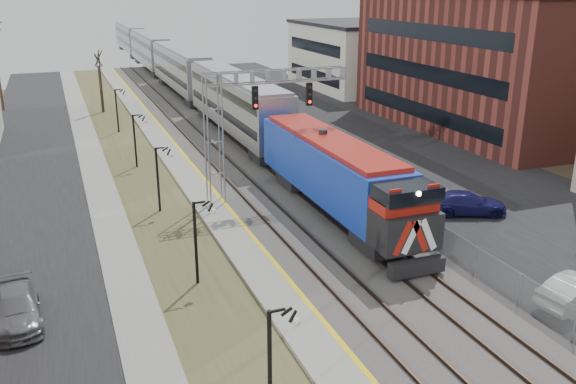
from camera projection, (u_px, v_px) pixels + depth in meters
street_west at (29, 191)px, 40.40m from camera, size 7.00×120.00×0.04m
sidewalk at (99, 183)px, 41.92m from camera, size 2.00×120.00×0.08m
grass_median at (143, 178)px, 42.94m from camera, size 4.00×120.00×0.06m
platform at (185, 173)px, 43.93m from camera, size 2.00×120.00×0.24m
ballast_bed at (251, 166)px, 45.63m from camera, size 8.00×120.00×0.20m
parking_lot at (391, 152)px, 49.73m from camera, size 16.00×120.00×0.04m
platform_edge at (197, 170)px, 44.19m from camera, size 0.24×120.00×0.01m
track_near at (225, 166)px, 44.90m from camera, size 1.58×120.00×0.15m
track_far at (270, 162)px, 46.09m from camera, size 1.58×120.00×0.15m
train at (176, 68)px, 76.60m from camera, size 3.00×108.65×5.33m
signal_gantry at (241, 114)px, 36.72m from camera, size 9.00×1.07×8.15m
lampposts at (194, 242)px, 27.55m from camera, size 0.14×62.14×4.00m
fence at (303, 152)px, 46.83m from camera, size 0.04×120.00×1.60m
buildings_east at (571, 72)px, 49.06m from camera, size 16.00×76.00×15.00m
bare_trees at (6, 140)px, 42.59m from camera, size 12.30×42.30×5.95m
car_lot_d at (467, 204)px, 36.15m from camera, size 5.00×3.47×1.34m
car_lot_e at (442, 197)px, 37.22m from camera, size 4.29×2.89×1.36m
car_street_b at (17, 309)px, 24.56m from camera, size 2.13×4.56×1.29m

